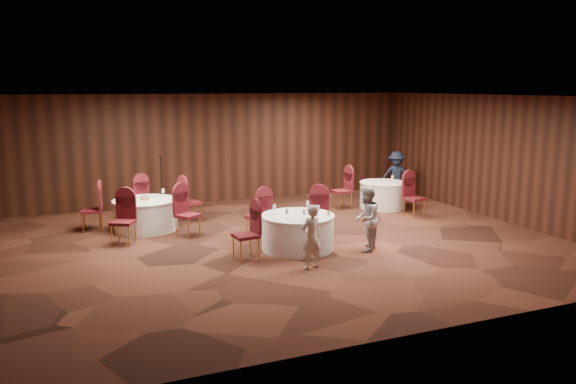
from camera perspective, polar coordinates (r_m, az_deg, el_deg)
name	(u,v)px	position (r m, az deg, el deg)	size (l,w,h in m)	color
ground	(283,243)	(12.46, -0.50, -5.20)	(12.00, 12.00, 0.00)	black
room_shell	(283,155)	(12.07, -0.52, 3.81)	(12.00, 12.00, 12.00)	silver
table_main	(298,232)	(11.93, 0.99, -4.06)	(1.56, 1.56, 0.74)	silver
table_left	(145,215)	(13.93, -14.28, -2.23)	(1.52, 1.52, 0.74)	silver
table_right	(383,195)	(16.18, 9.62, -0.27)	(1.33, 1.33, 0.74)	silver
chairs_main	(276,221)	(12.34, -1.20, -2.96)	(2.85, 2.04, 1.00)	#430D16
chairs_left	(147,209)	(13.91, -14.18, -1.72)	(3.02, 3.04, 1.00)	#430D16
chairs_right	(377,194)	(15.54, 9.02, -0.24)	(1.88, 2.22, 1.00)	#430D16
tabletop_main	(306,211)	(11.78, 1.83, -1.90)	(1.16, 1.12, 0.22)	silver
tabletop_left	(145,196)	(13.83, -14.36, -0.44)	(0.93, 0.84, 0.22)	silver
tabletop_right	(392,177)	(16.00, 10.57, 1.48)	(0.08, 0.08, 0.22)	silver
mic_stand	(162,198)	(15.41, -12.66, -0.60)	(0.24, 0.24, 1.59)	black
woman_a	(311,237)	(10.61, 2.38, -4.58)	(0.45, 0.30, 1.24)	silver
woman_b	(366,219)	(11.83, 7.95, -2.72)	(0.67, 0.52, 1.38)	#A6A6AA
man_c	(396,175)	(17.41, 10.95, 1.66)	(0.95, 0.55, 1.47)	#161C31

